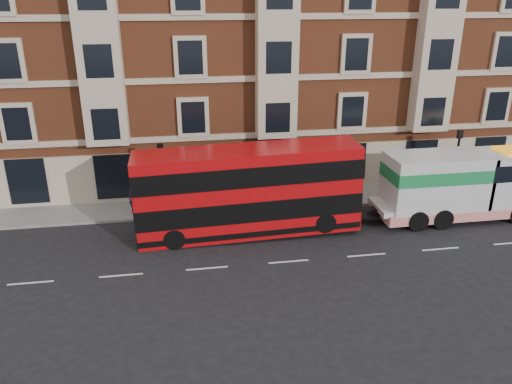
% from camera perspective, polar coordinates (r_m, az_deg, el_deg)
% --- Properties ---
extents(ground, '(120.00, 120.00, 0.00)m').
position_cam_1_polar(ground, '(24.71, 3.75, -7.94)').
color(ground, black).
rests_on(ground, ground).
extents(sidewalk, '(90.00, 3.00, 0.15)m').
position_cam_1_polar(sidewalk, '(31.28, 0.71, -1.12)').
color(sidewalk, slate).
rests_on(sidewalk, ground).
extents(victorian_terrace, '(45.00, 12.00, 20.40)m').
position_cam_1_polar(victorian_terrace, '(36.38, -0.55, 18.32)').
color(victorian_terrace, brown).
rests_on(victorian_terrace, ground).
extents(lamp_post_west, '(0.35, 0.15, 4.35)m').
position_cam_1_polar(lamp_post_west, '(28.73, -10.68, 1.94)').
color(lamp_post_west, black).
rests_on(lamp_post_west, sidewalk).
extents(lamp_post_east, '(0.35, 0.15, 4.35)m').
position_cam_1_polar(lamp_post_east, '(33.39, 21.91, 3.52)').
color(lamp_post_east, black).
rests_on(lamp_post_east, sidewalk).
extents(double_decker_bus, '(11.82, 2.71, 4.78)m').
position_cam_1_polar(double_decker_bus, '(26.44, -0.92, 0.25)').
color(double_decker_bus, '#B70A0D').
rests_on(double_decker_bus, ground).
extents(tow_truck, '(9.46, 2.80, 3.94)m').
position_cam_1_polar(tow_truck, '(30.65, 22.00, 0.79)').
color(tow_truck, silver).
rests_on(tow_truck, ground).
extents(pedestrian, '(0.70, 0.51, 1.79)m').
position_cam_1_polar(pedestrian, '(30.15, -13.75, -0.67)').
color(pedestrian, '#1E1933').
rests_on(pedestrian, sidewalk).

